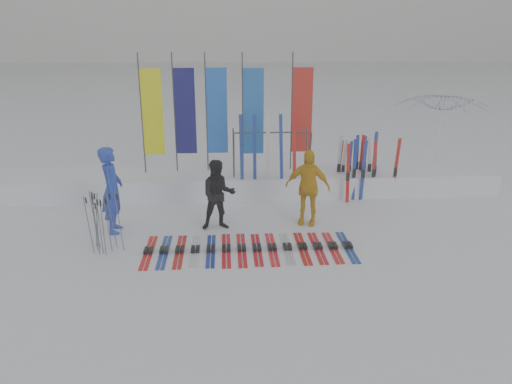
{
  "coord_description": "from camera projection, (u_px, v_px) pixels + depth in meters",
  "views": [
    {
      "loc": [
        -0.45,
        -8.68,
        4.4
      ],
      "look_at": [
        0.2,
        1.6,
        1.0
      ],
      "focal_mm": 35.0,
      "sensor_mm": 36.0,
      "label": 1
    }
  ],
  "objects": [
    {
      "name": "ground",
      "position": [
        251.0,
        267.0,
        9.64
      ],
      "size": [
        120.0,
        120.0,
        0.0
      ],
      "primitive_type": "plane",
      "color": "white",
      "rests_on": "ground"
    },
    {
      "name": "snow_bank",
      "position": [
        242.0,
        182.0,
        13.9
      ],
      "size": [
        14.0,
        1.6,
        0.6
      ],
      "primitive_type": "cube",
      "color": "white",
      "rests_on": "ground"
    },
    {
      "name": "person_blue",
      "position": [
        112.0,
        190.0,
        11.04
      ],
      "size": [
        0.51,
        0.74,
        1.96
      ],
      "primitive_type": "imported",
      "rotation": [
        0.0,
        0.0,
        1.63
      ],
      "color": "#1E39B0",
      "rests_on": "ground"
    },
    {
      "name": "person_black",
      "position": [
        218.0,
        195.0,
        11.25
      ],
      "size": [
        0.85,
        0.7,
        1.62
      ],
      "primitive_type": "imported",
      "rotation": [
        0.0,
        0.0,
        0.11
      ],
      "color": "black",
      "rests_on": "ground"
    },
    {
      "name": "person_yellow",
      "position": [
        307.0,
        187.0,
        11.53
      ],
      "size": [
        1.13,
        0.75,
        1.78
      ],
      "primitive_type": "imported",
      "rotation": [
        0.0,
        0.0,
        -0.33
      ],
      "color": "gold",
      "rests_on": "ground"
    },
    {
      "name": "tent_canopy",
      "position": [
        439.0,
        133.0,
        15.4
      ],
      "size": [
        3.77,
        3.8,
        2.59
      ],
      "primitive_type": "imported",
      "rotation": [
        0.0,
        0.0,
        -0.43
      ],
      "color": "white",
      "rests_on": "ground"
    },
    {
      "name": "ski_row",
      "position": [
        249.0,
        248.0,
        10.37
      ],
      "size": [
        4.32,
        1.67,
        0.07
      ],
      "color": "red",
      "rests_on": "ground"
    },
    {
      "name": "pole_cluster",
      "position": [
        101.0,
        224.0,
        10.17
      ],
      "size": [
        0.7,
        0.6,
        1.24
      ],
      "color": "#595B60",
      "rests_on": "ground"
    },
    {
      "name": "feather_flags",
      "position": [
        221.0,
        112.0,
        13.45
      ],
      "size": [
        4.62,
        0.18,
        3.2
      ],
      "color": "#383A3F",
      "rests_on": "ground"
    },
    {
      "name": "ski_rack",
      "position": [
        271.0,
        147.0,
        13.23
      ],
      "size": [
        2.04,
        0.8,
        1.23
      ],
      "color": "#383A3F",
      "rests_on": "ground"
    },
    {
      "name": "upright_skis",
      "position": [
        360.0,
        167.0,
        13.61
      ],
      "size": [
        1.48,
        1.16,
        1.7
      ],
      "color": "silver",
      "rests_on": "ground"
    }
  ]
}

